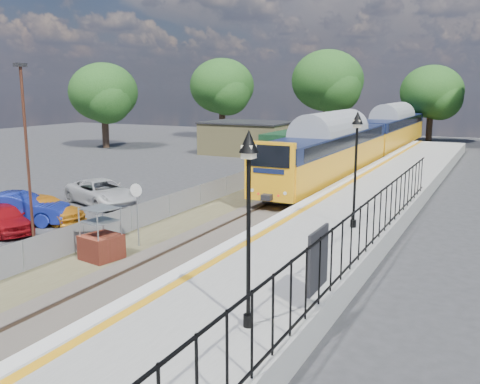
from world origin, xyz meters
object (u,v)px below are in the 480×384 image
Objects in this scene: speed_sign at (137,205)px; car_white at (102,192)px; brick_plinth at (101,235)px; car_red at (4,218)px; victorian_lamp_north at (357,142)px; car_blue at (20,209)px; train at (368,136)px; car_yellow at (45,209)px; victorian_lamp_south at (249,184)px; carpark_lamp at (26,143)px.

car_white is (-6.72, 5.56, -1.08)m from speed_sign.
car_red is at bearing 170.60° from brick_plinth.
car_white is at bearing 172.87° from victorian_lamp_north.
car_red is at bearing 177.64° from car_blue.
train is 29.09m from car_blue.
car_blue is 5.07m from car_white.
victorian_lamp_south is at bearing -120.31° from car_yellow.
brick_plinth reaches higher than car_red.
car_red is 1.48m from car_blue.
brick_plinth is at bearing -100.82° from speed_sign.
car_red is (-9.25, -28.70, -1.69)m from train.
speed_sign is 0.58× the size of car_blue.
victorian_lamp_north reaches higher than car_white.
car_yellow is 4.12m from car_white.
speed_sign reaches higher than car_blue.
car_blue is (-0.57, 1.37, 0.11)m from car_red.
car_white is at bearing 130.95° from brick_plinth.
train is 30.06m from carpark_lamp.
carpark_lamp reaches higher than car_yellow.
speed_sign is 6.90m from car_red.
speed_sign reaches higher than car_white.
train is 27.97m from speed_sign.
speed_sign is (-2.50, -27.86, -0.56)m from train.
train is at bearing -1.98° from car_white.
victorian_lamp_north is 2.24× the size of brick_plinth.
car_red is (-14.75, 5.41, -3.65)m from victorian_lamp_south.
brick_plinth is at bearing -118.56° from car_white.
carpark_lamp is at bearing -143.60° from car_yellow.
car_blue is at bearing 171.71° from speed_sign.
car_white is (-9.22, -22.29, -1.64)m from train.
speed_sign is at bearing 83.37° from brick_plinth.
car_white is at bearing 136.20° from speed_sign.
brick_plinth is at bearing -120.15° from car_yellow.
car_red is 0.76× the size of car_white.
carpark_lamp reaches higher than victorian_lamp_north.
train is at bearing -44.62° from car_blue.
brick_plinth is 0.48× the size of car_yellow.
car_red is at bearing 176.00° from car_yellow.
brick_plinth is 0.41× the size of car_white.
carpark_lamp reaches higher than speed_sign.
victorian_lamp_north is 24.76m from train.
victorian_lamp_south is 1.00× the size of victorian_lamp_north.
car_blue is 1.08× the size of car_yellow.
brick_plinth is at bearing -144.75° from victorian_lamp_north.
carpark_lamp is (-12.44, 4.92, -0.13)m from victorian_lamp_south.
car_blue is at bearing 147.12° from carpark_lamp.
brick_plinth is at bearing -7.99° from carpark_lamp.
train reaches higher than car_red.
car_red is at bearing -159.76° from car_white.
car_red is 2.29m from car_yellow.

